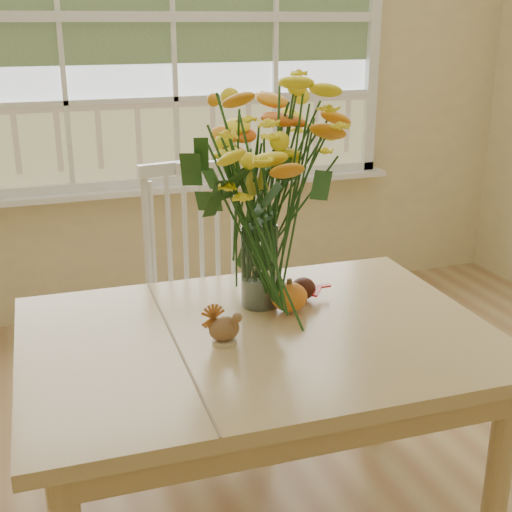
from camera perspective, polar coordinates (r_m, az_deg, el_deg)
name	(u,v)px	position (r m, az deg, el deg)	size (l,w,h in m)	color
wall_back	(172,58)	(3.65, -6.98, 16.05)	(4.00, 0.02, 2.70)	beige
window	(173,21)	(3.61, -6.95, 18.90)	(2.42, 0.12, 1.74)	silver
dining_table	(258,361)	(1.98, 0.20, -8.72)	(1.34, 0.98, 0.70)	tan
windsor_chair	(206,286)	(2.65, -4.21, -2.52)	(0.53, 0.51, 1.00)	white
flower_vase	(259,185)	(2.00, 0.29, 5.92)	(0.53, 0.53, 0.63)	white
pumpkin	(289,298)	(2.05, 2.78, -3.54)	(0.11, 0.11, 0.09)	orange
turkey_figurine	(224,329)	(1.86, -2.67, -6.10)	(0.09, 0.07, 0.11)	#CCB78C
dark_gourd	(303,289)	(2.15, 3.97, -2.80)	(0.13, 0.10, 0.07)	#38160F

